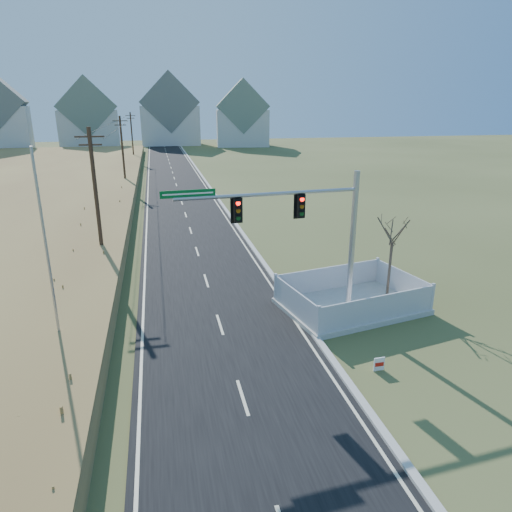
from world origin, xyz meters
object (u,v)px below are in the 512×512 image
(flagpole, at_px, (51,281))
(open_sign, at_px, (379,364))
(traffic_signal_mast, at_px, (317,234))
(fence_enclosure, at_px, (351,303))
(bare_tree, at_px, (393,229))

(flagpole, bearing_deg, open_sign, -16.64)
(traffic_signal_mast, distance_m, fence_enclosure, 5.00)
(bare_tree, bearing_deg, traffic_signal_mast, -159.37)
(open_sign, bearing_deg, bare_tree, 58.23)
(fence_enclosure, relative_size, flagpole, 0.88)
(open_sign, bearing_deg, traffic_signal_mast, 101.59)
(traffic_signal_mast, xyz_separation_m, bare_tree, (4.97, 1.87, -0.54))
(traffic_signal_mast, bearing_deg, flagpole, -179.88)
(traffic_signal_mast, xyz_separation_m, fence_enclosure, (2.45, 1.06, -4.23))
(flagpole, bearing_deg, fence_enclosure, 8.21)
(traffic_signal_mast, height_order, bare_tree, traffic_signal_mast)
(fence_enclosure, xyz_separation_m, flagpole, (-14.07, -2.03, 3.23))
(fence_enclosure, bearing_deg, bare_tree, 6.54)
(traffic_signal_mast, height_order, open_sign, traffic_signal_mast)
(fence_enclosure, height_order, bare_tree, bare_tree)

